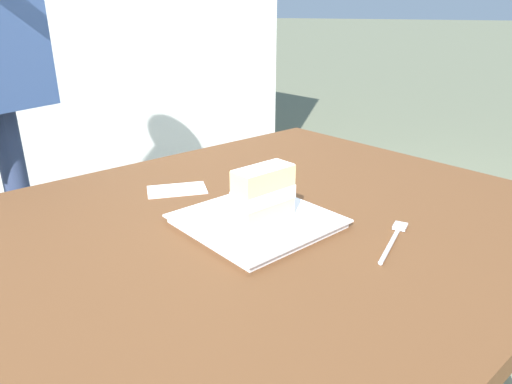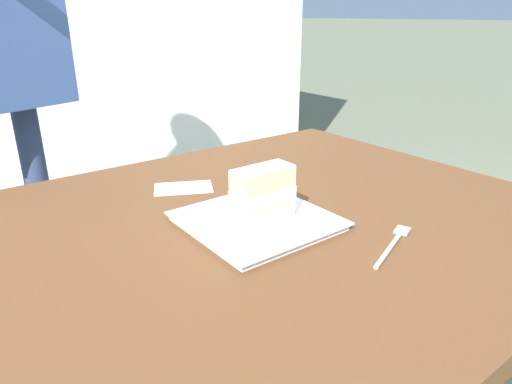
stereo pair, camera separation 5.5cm
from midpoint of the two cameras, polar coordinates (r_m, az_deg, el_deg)
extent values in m
cylinder|color=brown|center=(1.69, 3.82, -4.70)|extent=(0.07, 0.07, 0.65)
cube|color=brown|center=(0.90, -2.46, -4.90)|extent=(1.27, 0.98, 0.04)
cube|color=white|center=(0.88, -1.80, -3.84)|extent=(0.25, 0.25, 0.01)
cube|color=white|center=(0.87, -1.81, -3.37)|extent=(0.26, 0.26, 0.00)
cube|color=#EAD18C|center=(0.85, -0.89, -2.39)|extent=(0.12, 0.05, 0.04)
cube|color=white|center=(0.84, -0.90, -0.36)|extent=(0.12, 0.05, 0.03)
sphere|color=red|center=(0.87, -1.09, 0.16)|extent=(0.02, 0.02, 0.02)
sphere|color=red|center=(0.87, -0.69, 0.31)|extent=(0.01, 0.01, 0.01)
sphere|color=red|center=(0.87, -0.89, 0.65)|extent=(0.02, 0.02, 0.02)
cube|color=#EAD18C|center=(0.83, -0.92, 1.72)|extent=(0.12, 0.05, 0.04)
cube|color=white|center=(0.82, -0.92, 3.05)|extent=(0.11, 0.05, 0.00)
cylinder|color=silver|center=(0.82, 14.62, -6.47)|extent=(0.13, 0.06, 0.01)
cube|color=silver|center=(0.90, 15.95, -4.17)|extent=(0.04, 0.03, 0.01)
cube|color=white|center=(1.07, -11.33, 0.26)|extent=(0.15, 0.13, 0.00)
cylinder|color=navy|center=(1.68, -27.70, -4.40)|extent=(0.07, 0.07, 0.81)
camera|label=1|loc=(0.03, -91.85, -0.73)|focal=31.93mm
camera|label=2|loc=(0.03, 88.15, 0.73)|focal=31.93mm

